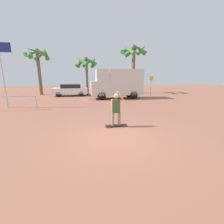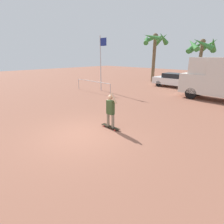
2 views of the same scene
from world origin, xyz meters
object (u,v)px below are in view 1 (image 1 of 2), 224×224
Objects in this scene: camper_van at (117,83)px; parked_car_white at (70,90)px; palm_tree_center_background at (86,63)px; street_sign at (151,85)px; palm_tree_near_van at (133,54)px; skateboard at (116,125)px; flagpole at (3,69)px; palm_tree_far_left at (37,57)px; person_skateboarder at (116,108)px.

camper_van reaches higher than parked_car_white.
street_sign is at bearing -38.30° from palm_tree_center_background.
street_sign is (-0.00, -6.44, -4.06)m from palm_tree_near_van.
skateboard is 0.21× the size of flagpole.
palm_tree_near_van is at bearing -2.42° from palm_tree_far_left.
street_sign is (9.03, -4.69, 0.80)m from parked_car_white.
camper_van is 3.73m from street_sign.
flagpole is (-7.57, 6.31, 2.08)m from person_skateboarder.
person_skateboarder is 0.27× the size of palm_tree_far_left.
person_skateboarder is at bearing -123.79° from street_sign.
person_skateboarder is at bearing -180.00° from skateboard.
camper_van is at bearing -30.56° from palm_tree_far_left.
palm_tree_near_van is 1.37× the size of palm_tree_center_background.
skateboard is 10.30m from camper_van.
palm_tree_center_background reaches higher than parked_car_white.
palm_tree_far_left is (-7.46, 15.65, 4.02)m from person_skateboarder.
person_skateboarder reaches higher than skateboard.
camper_van is (2.28, 9.89, 1.70)m from skateboard.
palm_tree_near_van is 16.20m from flagpole.
skateboard is 0.18× the size of palm_tree_far_left.
flagpole is at bearing -129.64° from palm_tree_center_background.
flagpole is at bearing -121.64° from parked_car_white.
street_sign is (5.79, 8.65, 0.61)m from person_skateboarder.
skateboard is at bearing -111.00° from palm_tree_near_van.
parked_car_white is (-3.24, 13.34, -0.18)m from person_skateboarder.
flagpole reaches higher than parked_car_white.
camper_van is 1.10× the size of flagpole.
palm_tree_far_left is 2.50× the size of street_sign.
palm_tree_far_left reaches higher than palm_tree_center_background.
camper_van is at bearing 77.03° from skateboard.
palm_tree_far_left is at bearing 89.33° from flagpole.
street_sign reaches higher than person_skateboarder.
palm_tree_near_van reaches higher than palm_tree_far_left.
camper_van is 6.58m from parked_car_white.
palm_tree_center_background reaches higher than person_skateboarder.
person_skateboarder is at bearing -85.48° from palm_tree_center_background.
camper_van reaches higher than street_sign.
street_sign is at bearing 56.21° from skateboard.
street_sign is at bearing -27.45° from parked_car_white.
parked_car_white is 6.39m from palm_tree_far_left.
palm_tree_center_background is 9.16m from street_sign.
person_skateboarder is at bearing -111.00° from palm_tree_near_van.
palm_tree_center_background is 2.07× the size of street_sign.
person_skateboarder is 0.33× the size of palm_tree_center_background.
parked_car_white is 4.05m from palm_tree_center_background.
palm_tree_far_left reaches higher than person_skateboarder.
street_sign is at bearing -19.55° from camper_van.
street_sign is (6.90, -5.45, -2.57)m from palm_tree_center_background.
street_sign is (5.79, 8.65, 1.53)m from skateboard.
person_skateboarder is 10.42m from street_sign.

